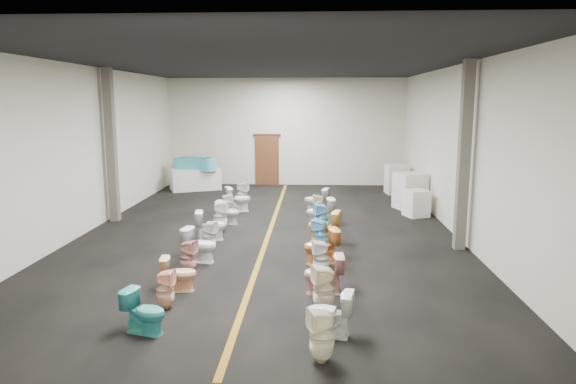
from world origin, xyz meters
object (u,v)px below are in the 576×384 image
toilet_right_4 (321,258)px  toilet_right_5 (321,246)px  toilet_left_3 (188,257)px  toilet_left_1 (165,289)px  toilet_left_6 (211,225)px  toilet_right_8 (321,218)px  toilet_right_0 (322,336)px  toilet_right_10 (319,206)px  toilet_left_8 (228,212)px  toilet_left_10 (238,199)px  toilet_right_2 (324,289)px  toilet_left_2 (179,274)px  toilet_left_7 (220,216)px  toilet_right_6 (320,235)px  appliance_crate_a (416,203)px  appliance_crate_d (396,179)px  toilet_right_1 (329,313)px  appliance_crate_c (402,190)px  toilet_left_9 (226,206)px  bathtub (195,163)px  toilet_right_9 (320,212)px  toilet_right_7 (324,226)px  toilet_left_5 (209,236)px  toilet_left_11 (242,194)px  toilet_left_4 (200,245)px  appliance_crate_b (410,191)px  toilet_right_3 (324,274)px  toilet_right_11 (316,200)px  toilet_left_0 (145,312)px  display_table (195,179)px

toilet_right_4 → toilet_right_5: bearing=171.9°
toilet_left_3 → toilet_left_1: bearing=-162.2°
toilet_left_6 → toilet_right_8: bearing=-80.1°
toilet_right_0 → toilet_right_10: bearing=159.3°
toilet_left_6 → toilet_left_8: toilet_left_6 is taller
toilet_left_10 → toilet_right_2: toilet_left_10 is taller
toilet_left_1 → toilet_right_8: toilet_right_8 is taller
toilet_left_1 → toilet_left_10: toilet_left_10 is taller
toilet_left_2 → toilet_left_3: toilet_left_3 is taller
toilet_left_7 → toilet_right_6: (2.73, -1.72, -0.04)m
appliance_crate_a → toilet_left_3: size_ratio=1.13×
appliance_crate_d → toilet_right_8: bearing=-115.6°
toilet_right_4 → toilet_right_1: bearing=-5.3°
appliance_crate_c → toilet_left_8: appliance_crate_c is taller
toilet_left_1 → toilet_left_9: size_ratio=0.92×
bathtub → toilet_right_6: bathtub is taller
toilet_right_6 → toilet_right_9: size_ratio=0.98×
toilet_right_0 → toilet_right_7: toilet_right_7 is taller
toilet_left_1 → toilet_left_6: size_ratio=0.89×
toilet_left_5 → toilet_left_11: bearing=20.0°
toilet_right_5 → toilet_right_6: bearing=165.7°
toilet_left_6 → toilet_left_11: bearing=-9.9°
toilet_left_4 → toilet_right_4: toilet_left_4 is taller
appliance_crate_d → appliance_crate_b: bearing=-90.0°
toilet_left_7 → toilet_left_1: bearing=-176.9°
appliance_crate_b → toilet_left_7: 6.65m
appliance_crate_a → toilet_right_0: appliance_crate_a is taller
toilet_left_11 → toilet_right_3: size_ratio=1.09×
toilet_right_11 → toilet_left_7: bearing=-30.7°
toilet_right_6 → appliance_crate_c: bearing=175.7°
toilet_right_0 → appliance_crate_b: bearing=143.0°
toilet_right_6 → toilet_right_10: size_ratio=1.08×
bathtub → toilet_left_9: 5.51m
toilet_left_0 → toilet_right_6: 5.32m
toilet_left_9 → toilet_right_4: (2.83, -5.13, -0.00)m
toilet_left_1 → toilet_right_0: (2.68, -1.72, 0.04)m
toilet_left_0 → toilet_left_1: (0.04, 0.96, -0.00)m
appliance_crate_d → toilet_left_0: 13.78m
appliance_crate_d → toilet_right_11: 4.78m
appliance_crate_d → toilet_left_8: size_ratio=1.61×
bathtub → toilet_right_8: size_ratio=2.21×
bathtub → toilet_right_1: bathtub is taller
toilet_right_1 → toilet_right_6: toilet_right_6 is taller
toilet_left_2 → toilet_left_9: size_ratio=0.89×
appliance_crate_c → toilet_left_10: (-5.64, -2.26, 0.03)m
toilet_right_8 → display_table: bearing=-158.7°
bathtub → appliance_crate_c: bearing=1.6°
toilet_left_4 → toilet_right_10: toilet_left_4 is taller
appliance_crate_d → toilet_left_9: (-5.86, -4.61, -0.18)m
toilet_left_2 → toilet_right_8: bearing=-38.1°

